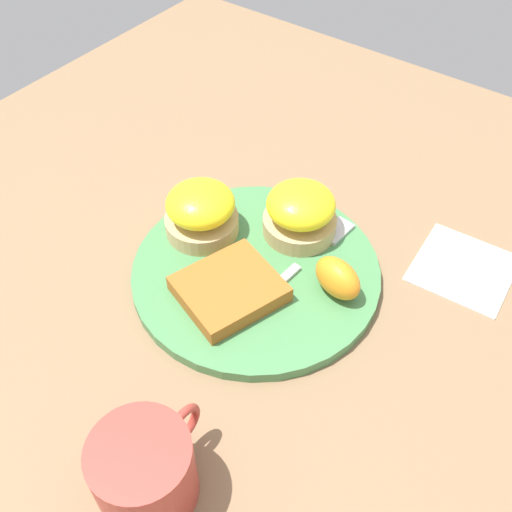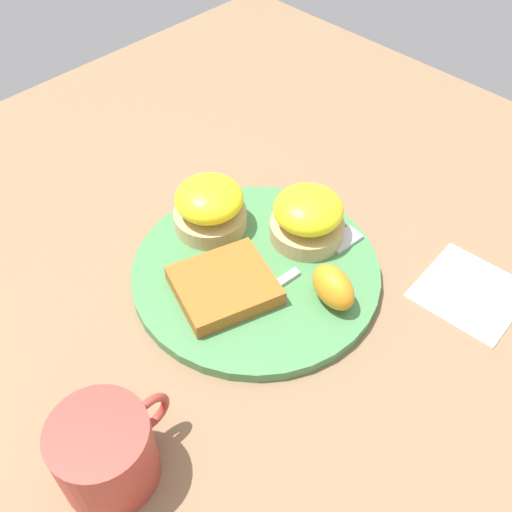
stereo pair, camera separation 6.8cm
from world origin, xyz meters
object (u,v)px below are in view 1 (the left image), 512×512
Objects in this scene: cup at (145,471)px; fork at (302,262)px; orange_wedge at (338,278)px; hashbrown_patty at (226,287)px; sandwich_benedict_right at (201,211)px; sandwich_benedict_left at (300,212)px.

fork is at bearing 6.61° from cup.
orange_wedge is at bearing -3.77° from cup.
fork is (0.09, -0.04, -0.01)m from hashbrown_patty.
orange_wedge is (0.01, -0.18, -0.01)m from sandwich_benedict_right.
sandwich_benedict_left is 1.49× the size of orange_wedge.
fork is 1.81× the size of cup.
orange_wedge is 0.06m from fork.
sandwich_benedict_right is 0.11m from hashbrown_patty.
fork is 0.30m from cup.
cup is at bearing -159.48° from hashbrown_patty.
cup reaches higher than fork.
orange_wedge reaches higher than fork.
orange_wedge is at bearing -122.64° from sandwich_benedict_left.
sandwich_benedict_left and sandwich_benedict_right have the same top height.
sandwich_benedict_left is at bearing -4.86° from hashbrown_patty.
fork is at bearing -142.50° from sandwich_benedict_left.
cup is (-0.27, -0.16, -0.01)m from sandwich_benedict_right.
sandwich_benedict_right and cup have the same top height.
sandwich_benedict_right is 0.14m from fork.
hashbrown_patty is at bearing 153.28° from fork.
orange_wedge is at bearing -52.29° from hashbrown_patty.
sandwich_benedict_left is 0.06m from fork.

